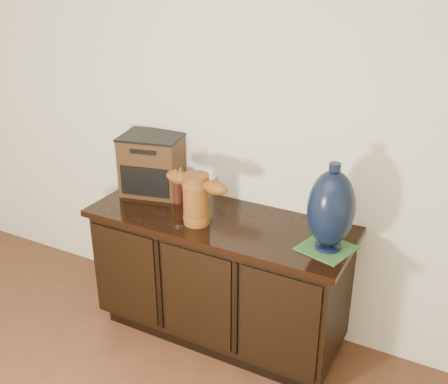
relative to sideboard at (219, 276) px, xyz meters
The scene contains 6 objects.
sideboard is the anchor object (origin of this frame).
terracotta_vessel 0.54m from the sideboard, 129.43° to the right, with size 0.39×0.16×0.28m.
tv_radio 0.76m from the sideboard, 164.73° to the left, with size 0.40×0.35×0.35m.
green_mat 0.72m from the sideboard, ahead, with size 0.23×0.23×0.01m, color #2F612B.
lamp_base 0.85m from the sideboard, ahead, with size 0.28×0.28×0.44m.
spray_can 0.55m from the sideboard, 166.56° to the left, with size 0.06×0.06×0.16m.
Camera 1 is at (1.20, 0.01, 2.04)m, focal length 42.00 mm.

